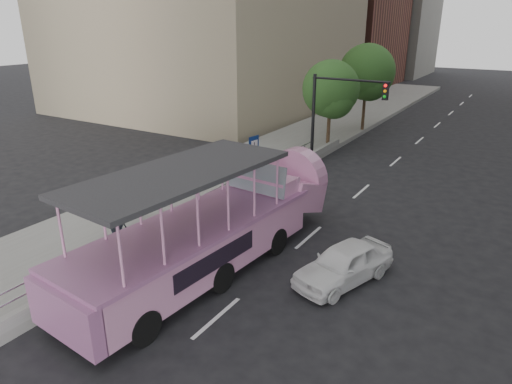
{
  "coord_description": "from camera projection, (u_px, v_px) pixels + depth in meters",
  "views": [
    {
      "loc": [
        7.61,
        -10.61,
        7.84
      ],
      "look_at": [
        -0.25,
        2.15,
        2.22
      ],
      "focal_mm": 32.0,
      "sensor_mm": 36.0,
      "label": 1
    }
  ],
  "objects": [
    {
      "name": "ground",
      "position": [
        228.0,
        276.0,
        14.95
      ],
      "size": [
        160.0,
        160.0,
        0.0
      ],
      "primitive_type": "plane",
      "color": "black"
    },
    {
      "name": "sidewalk",
      "position": [
        246.0,
        167.0,
        25.69
      ],
      "size": [
        5.5,
        80.0,
        0.3
      ],
      "primitive_type": "cube",
      "color": "gray",
      "rests_on": "ground"
    },
    {
      "name": "kerb_wall",
      "position": [
        192.0,
        221.0,
        17.91
      ],
      "size": [
        0.24,
        30.0,
        0.36
      ],
      "primitive_type": "cube",
      "color": "#9F9F9A",
      "rests_on": "sidewalk"
    },
    {
      "name": "guardrail",
      "position": [
        191.0,
        206.0,
        17.67
      ],
      "size": [
        0.07,
        22.0,
        0.71
      ],
      "color": "#AFB0B4",
      "rests_on": "kerb_wall"
    },
    {
      "name": "duck_boat",
      "position": [
        217.0,
        226.0,
        15.31
      ],
      "size": [
        3.63,
        11.49,
        3.75
      ],
      "color": "black",
      "rests_on": "ground"
    },
    {
      "name": "car",
      "position": [
        344.0,
        264.0,
        14.48
      ],
      "size": [
        2.6,
        3.97,
        1.26
      ],
      "primitive_type": "imported",
      "rotation": [
        0.0,
        0.0,
        -0.33
      ],
      "color": "white",
      "rests_on": "ground"
    },
    {
      "name": "pedestrian_mid",
      "position": [
        139.0,
        196.0,
        18.68
      ],
      "size": [
        0.93,
        1.01,
        1.68
      ],
      "primitive_type": "imported",
      "rotation": [
        0.0,
        0.0,
        1.13
      ],
      "color": "#242B35",
      "rests_on": "sidewalk"
    },
    {
      "name": "pedestrian_far",
      "position": [
        117.0,
        225.0,
        15.91
      ],
      "size": [
        0.74,
        0.95,
        1.73
      ],
      "primitive_type": "imported",
      "rotation": [
        0.0,
        0.0,
        1.82
      ],
      "color": "#242B35",
      "rests_on": "sidewalk"
    },
    {
      "name": "parking_sign",
      "position": [
        254.0,
        161.0,
        20.83
      ],
      "size": [
        0.12,
        0.68,
        3.02
      ],
      "color": "black",
      "rests_on": "ground"
    },
    {
      "name": "traffic_signal",
      "position": [
        334.0,
        107.0,
        24.52
      ],
      "size": [
        4.2,
        0.32,
        5.2
      ],
      "color": "black",
      "rests_on": "ground"
    },
    {
      "name": "street_tree_near",
      "position": [
        332.0,
        91.0,
        27.92
      ],
      "size": [
        3.52,
        3.52,
        5.72
      ],
      "color": "#392B1A",
      "rests_on": "ground"
    },
    {
      "name": "street_tree_far",
      "position": [
        368.0,
        74.0,
        32.43
      ],
      "size": [
        3.97,
        3.97,
        6.45
      ],
      "color": "#392B1A",
      "rests_on": "ground"
    },
    {
      "name": "midrise_stone_b",
      "position": [
        379.0,
        6.0,
        70.31
      ],
      "size": [
        16.0,
        14.0,
        20.0
      ],
      "primitive_type": "cube",
      "color": "gray",
      "rests_on": "ground"
    }
  ]
}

